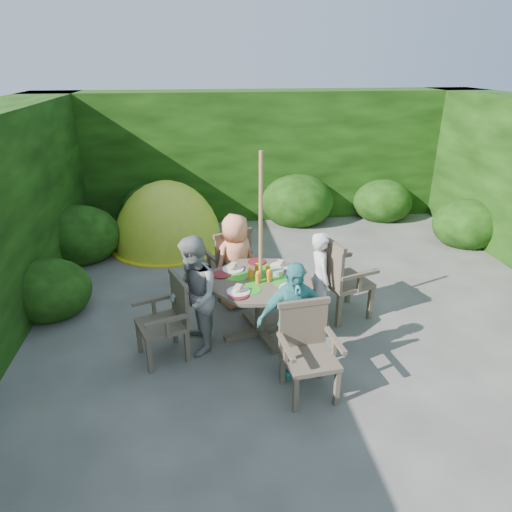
{
  "coord_description": "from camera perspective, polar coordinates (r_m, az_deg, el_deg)",
  "views": [
    {
      "loc": [
        -1.36,
        -5.32,
        3.07
      ],
      "look_at": [
        -0.71,
        -0.25,
        0.85
      ],
      "focal_mm": 32.0,
      "sensor_mm": 36.0,
      "label": 1
    }
  ],
  "objects": [
    {
      "name": "hedge_enclosure",
      "position": [
        7.03,
        4.09,
        8.43
      ],
      "size": [
        9.0,
        9.0,
        2.5
      ],
      "color": "black",
      "rests_on": "ground"
    },
    {
      "name": "child_left",
      "position": [
        5.05,
        -7.81,
        -5.01
      ],
      "size": [
        0.57,
        0.7,
        1.36
      ],
      "primitive_type": "imported",
      "rotation": [
        0.0,
        0.0,
        -1.48
      ],
      "color": "gray",
      "rests_on": "ground"
    },
    {
      "name": "parasol_pole",
      "position": [
        5.1,
        0.58,
        0.8
      ],
      "size": [
        0.05,
        0.05,
        2.2
      ],
      "primitive_type": "cylinder",
      "rotation": [
        0.0,
        0.0,
        0.28
      ],
      "color": "olive",
      "rests_on": "ground"
    },
    {
      "name": "garden_chair_front",
      "position": [
        4.55,
        6.45,
        -11.42
      ],
      "size": [
        0.59,
        0.54,
        0.9
      ],
      "rotation": [
        0.0,
        0.0,
        0.11
      ],
      "color": "#473B2E",
      "rests_on": "ground"
    },
    {
      "name": "ground",
      "position": [
        6.29,
        6.12,
        -5.87
      ],
      "size": [
        60.0,
        60.0,
        0.0
      ],
      "primitive_type": "plane",
      "color": "#4B4843",
      "rests_on": "ground"
    },
    {
      "name": "child_back",
      "position": [
        5.97,
        -2.56,
        -0.61
      ],
      "size": [
        0.74,
        0.67,
        1.27
      ],
      "primitive_type": "imported",
      "rotation": [
        0.0,
        0.0,
        3.7
      ],
      "color": "#FF9A69",
      "rests_on": "ground"
    },
    {
      "name": "patio_table",
      "position": [
        5.31,
        0.59,
        -3.99
      ],
      "size": [
        1.56,
        1.56,
        0.88
      ],
      "rotation": [
        0.0,
        0.0,
        0.28
      ],
      "color": "#473B2E",
      "rests_on": "ground"
    },
    {
      "name": "garden_chair_right",
      "position": [
        5.82,
        10.42,
        -2.58
      ],
      "size": [
        0.7,
        0.75,
        1.03
      ],
      "rotation": [
        0.0,
        0.0,
        1.87
      ],
      "color": "#473B2E",
      "rests_on": "ground"
    },
    {
      "name": "child_right",
      "position": [
        5.66,
        7.99,
        -2.72
      ],
      "size": [
        0.29,
        0.44,
        1.18
      ],
      "primitive_type": "imported",
      "rotation": [
        0.0,
        0.0,
        1.59
      ],
      "color": "silver",
      "rests_on": "ground"
    },
    {
      "name": "child_front",
      "position": [
        4.67,
        4.57,
        -7.94
      ],
      "size": [
        0.78,
        0.41,
        1.27
      ],
      "primitive_type": "imported",
      "rotation": [
        0.0,
        0.0,
        0.14
      ],
      "color": "teal",
      "rests_on": "ground"
    },
    {
      "name": "garden_chair_left",
      "position": [
        5.09,
        -10.98,
        -7.55
      ],
      "size": [
        0.63,
        0.67,
        0.9
      ],
      "rotation": [
        0.0,
        0.0,
        -1.21
      ],
      "color": "#473B2E",
      "rests_on": "ground"
    },
    {
      "name": "garden_chair_back",
      "position": [
        6.28,
        -3.43,
        -0.63
      ],
      "size": [
        0.72,
        0.68,
        0.95
      ],
      "rotation": [
        0.0,
        0.0,
        3.53
      ],
      "color": "#473B2E",
      "rests_on": "ground"
    },
    {
      "name": "dome_tent",
      "position": [
        8.31,
        -10.81,
        1.39
      ],
      "size": [
        2.03,
        2.03,
        2.31
      ],
      "rotation": [
        0.0,
        0.0,
        0.08
      ],
      "color": "#ADC926",
      "rests_on": "ground"
    }
  ]
}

